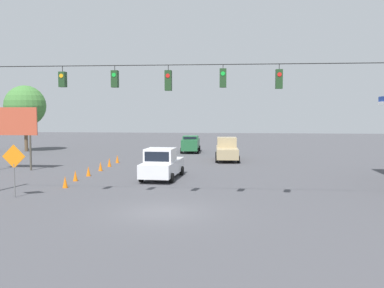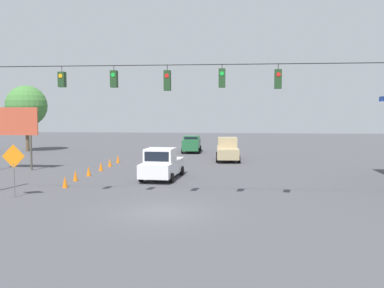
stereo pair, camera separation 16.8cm
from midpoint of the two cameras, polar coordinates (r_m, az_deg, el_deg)
The scene contains 14 objects.
ground_plane at distance 19.85m, azimuth -4.12°, elevation -9.03°, with size 140.00×140.00×0.00m, color #47474C.
overhead_signal_span at distance 21.06m, azimuth -3.11°, elevation 5.20°, with size 22.18×0.38×7.39m.
pickup_truck_tan_oncoming_deep at distance 40.05m, azimuth 4.55°, elevation -0.79°, with size 2.33×5.48×2.12m.
sedan_green_withflow_deep at distance 47.57m, azimuth -0.29°, elevation 0.04°, with size 2.09×4.51×1.84m.
pickup_truck_white_withflow_mid at distance 29.16m, azimuth -4.19°, elevation -2.75°, with size 2.53×5.44×2.12m.
traffic_cone_nearest at distance 26.90m, azimuth -16.73°, elevation -4.87°, with size 0.31×0.31×0.71m, color orange.
traffic_cone_second at distance 29.29m, azimuth -15.45°, elevation -4.09°, with size 0.31×0.31×0.71m, color orange.
traffic_cone_third at distance 31.21m, azimuth -13.80°, elevation -3.54°, with size 0.31×0.31×0.71m, color orange.
traffic_cone_fourth at distance 33.70m, azimuth -12.24°, elevation -2.93°, with size 0.31×0.31×0.71m, color orange.
traffic_cone_fifth at distance 36.11m, azimuth -11.09°, elevation -2.42°, with size 0.31×0.31×0.71m, color orange.
traffic_cone_farthest at distance 38.58m, azimuth -10.05°, elevation -1.97°, with size 0.31×0.31×0.71m, color orange.
roadside_billboard at distance 35.97m, azimuth -22.94°, elevation 2.34°, with size 3.97×0.16×4.89m.
work_zone_sign at distance 24.64m, azimuth -22.84°, elevation -2.04°, with size 1.27×0.06×2.84m.
tree_horizon_left at distance 52.24m, azimuth -21.44°, elevation 4.75°, with size 4.61×4.61×7.50m.
Camera 1 is at (-3.10, 19.05, 4.63)m, focal length 40.00 mm.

